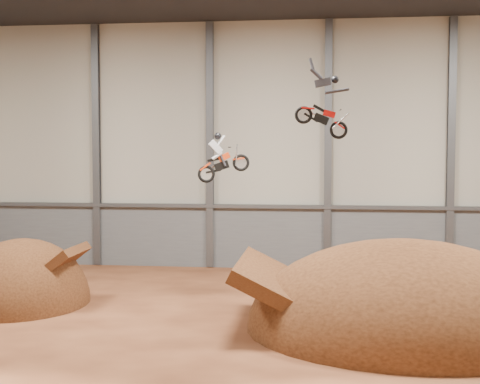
% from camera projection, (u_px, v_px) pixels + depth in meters
% --- Properties ---
extents(floor, '(40.00, 40.00, 0.00)m').
position_uv_depth(floor, '(237.00, 343.00, 23.35)').
color(floor, '#532816').
rests_on(floor, ground).
extents(back_wall, '(40.00, 0.10, 14.00)m').
position_uv_depth(back_wall, '(269.00, 145.00, 37.78)').
color(back_wall, '#ABA797').
rests_on(back_wall, ground).
extents(lower_band_back, '(39.80, 0.18, 3.50)m').
position_uv_depth(lower_band_back, '(268.00, 238.00, 38.01)').
color(lower_band_back, '#5A5E62').
rests_on(lower_band_back, ground).
extents(steel_rail, '(39.80, 0.35, 0.20)m').
position_uv_depth(steel_rail, '(268.00, 206.00, 37.75)').
color(steel_rail, '#47494F').
rests_on(steel_rail, lower_band_back).
extents(steel_column_1, '(0.40, 0.36, 13.90)m').
position_uv_depth(steel_column_1, '(97.00, 145.00, 38.73)').
color(steel_column_1, '#47494F').
rests_on(steel_column_1, ground).
extents(steel_column_2, '(0.40, 0.36, 13.90)m').
position_uv_depth(steel_column_2, '(210.00, 145.00, 37.97)').
color(steel_column_2, '#47494F').
rests_on(steel_column_2, ground).
extents(steel_column_3, '(0.40, 0.36, 13.90)m').
position_uv_depth(steel_column_3, '(328.00, 145.00, 37.20)').
color(steel_column_3, '#47494F').
rests_on(steel_column_3, ground).
extents(steel_column_4, '(0.40, 0.36, 13.90)m').
position_uv_depth(steel_column_4, '(451.00, 145.00, 36.44)').
color(steel_column_4, '#47494F').
rests_on(steel_column_4, ground).
extents(takeoff_ramp, '(5.75, 6.64, 5.75)m').
position_uv_depth(takeoff_ramp, '(22.00, 304.00, 29.16)').
color(takeoff_ramp, '#361B0D').
rests_on(takeoff_ramp, ground).
extents(landing_ramp, '(11.79, 10.43, 6.80)m').
position_uv_depth(landing_ramp, '(404.00, 330.00, 24.96)').
color(landing_ramp, '#361B0D').
rests_on(landing_ramp, ground).
extents(fmx_rider_a, '(2.94, 1.56, 2.67)m').
position_uv_depth(fmx_rider_a, '(226.00, 152.00, 28.56)').
color(fmx_rider_a, red).
extents(fmx_rider_b, '(3.38, 0.83, 3.17)m').
position_uv_depth(fmx_rider_b, '(318.00, 99.00, 24.14)').
color(fmx_rider_b, '#BC0B08').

